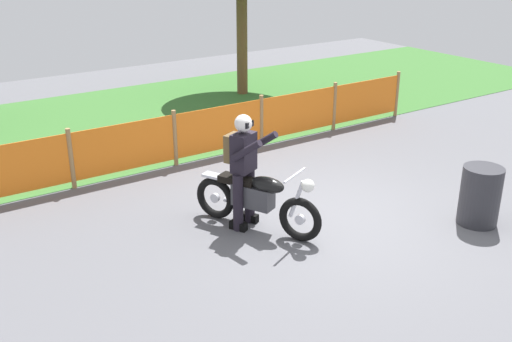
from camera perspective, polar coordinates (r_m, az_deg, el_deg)
ground at (r=9.17m, az=7.21°, el=-4.38°), size 24.00×24.00×0.02m
grass_verge at (r=14.24m, az=-9.87°, el=5.11°), size 24.00×6.22×0.01m
barrier_fence at (r=11.43m, az=-3.45°, el=4.08°), size 9.65×0.08×1.05m
motorcycle_lead at (r=8.53m, az=0.09°, el=-2.67°), size 1.03×1.91×0.98m
rider_lead at (r=8.45m, az=-1.23°, el=0.59°), size 0.69×0.78×1.69m
oil_drum at (r=9.31m, az=20.59°, el=-2.22°), size 0.58×0.58×0.88m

